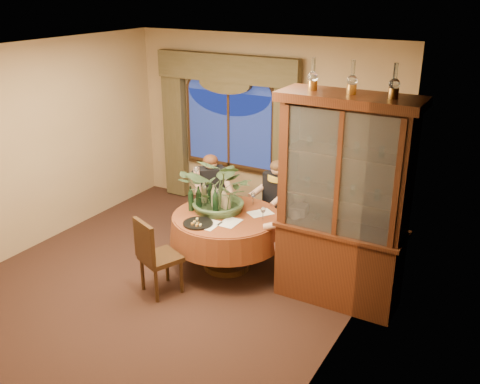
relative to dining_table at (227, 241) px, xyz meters
The scene contains 37 objects.
floor 0.83m from the dining_table, 127.39° to the right, with size 5.00×5.00×0.00m, color black.
wall_back 2.21m from the dining_table, 103.25° to the left, with size 4.50×4.50×0.00m, color #997A53.
wall_right 2.15m from the dining_table, 18.11° to the right, with size 5.00×5.00×0.00m, color #997A53.
ceiling 2.54m from the dining_table, 127.39° to the right, with size 5.00×5.00×0.00m, color white.
window 2.31m from the dining_table, 119.70° to the left, with size 1.62×0.10×1.32m, color navy, non-canonical shape.
arched_transom 2.72m from the dining_table, 119.70° to the left, with size 1.60×0.06×0.44m, color navy, non-canonical shape.
drapery_left 2.86m from the dining_table, 139.27° to the left, with size 0.38×0.14×2.32m, color #40361D.
drapery_right 1.96m from the dining_table, 90.64° to the left, with size 0.38×0.14×2.32m, color #40361D.
swag_valance 2.80m from the dining_table, 120.80° to the left, with size 2.45×0.16×0.42m, color #40361D, non-canonical shape.
dining_table is the anchor object (origin of this frame).
china_cabinet 1.73m from the dining_table, ahead, with size 1.50×0.59×2.44m, color #3C1B0F.
oil_lamp_left 2.48m from the dining_table, ahead, with size 0.11×0.11×0.34m, color #A5722D, non-canonical shape.
oil_lamp_center 2.70m from the dining_table, ahead, with size 0.11×0.11×0.34m, color #A5722D, non-canonical shape.
oil_lamp_right 2.96m from the dining_table, ahead, with size 0.11×0.11×0.34m, color #A5722D, non-canonical shape.
chair_right 0.99m from the dining_table, 10.62° to the left, with size 0.42×0.42×0.96m, color black.
chair_back_right 0.96m from the dining_table, 72.32° to the left, with size 0.42×0.42×0.96m, color black.
chair_back 0.93m from the dining_table, 130.52° to the left, with size 0.42×0.42×0.96m, color black.
chair_front_left 0.97m from the dining_table, 112.99° to the right, with size 0.42×0.42×0.96m, color black.
person_pink 0.98m from the dining_table, ahead, with size 0.45×0.41×1.26m, color beige, non-canonical shape.
person_back 1.03m from the dining_table, 133.92° to the left, with size 0.45×0.41×1.25m, color black, non-canonical shape.
person_scarf 1.02m from the dining_table, 74.22° to the left, with size 0.45×0.41×1.25m, color black, non-canonical shape.
stoneware_vase 0.53m from the dining_table, 122.65° to the left, with size 0.13×0.13×0.25m, color tan, non-canonical shape.
centerpiece_plant 1.03m from the dining_table, 140.00° to the left, with size 1.02×1.13×0.88m, color #3B5230.
olive_bowl 0.40m from the dining_table, 53.42° to the right, with size 0.15×0.15×0.05m, color #4D5E34.
cheese_platter 0.59m from the dining_table, 110.29° to the right, with size 0.37×0.37×0.02m, color black.
wine_bottle_0 0.72m from the dining_table, 167.93° to the right, with size 0.07×0.07×0.33m, color black.
wine_bottle_1 0.70m from the dining_table, 161.88° to the left, with size 0.07×0.07×0.33m, color tan.
wine_bottle_2 0.66m from the dining_table, 154.80° to the left, with size 0.07×0.07×0.33m, color black.
wine_bottle_3 0.66m from the dining_table, behind, with size 0.07×0.07×0.33m, color black.
wine_bottle_4 0.56m from the dining_table, 165.02° to the right, with size 0.07×0.07×0.33m, color black.
wine_bottle_5 0.60m from the dining_table, 160.28° to the left, with size 0.07×0.07×0.33m, color tan.
tasting_paper_0 0.45m from the dining_table, 48.47° to the right, with size 0.21×0.30×0.00m, color white.
tasting_paper_1 0.58m from the dining_table, 35.58° to the left, with size 0.21×0.30×0.00m, color white.
tasting_paper_2 0.53m from the dining_table, 92.84° to the right, with size 0.21×0.30×0.00m, color white.
wine_glass_person_pink 0.67m from the dining_table, ahead, with size 0.07×0.07×0.18m, color silver, non-canonical shape.
wine_glass_person_back 0.67m from the dining_table, 133.92° to the left, with size 0.07×0.07×0.18m, color silver, non-canonical shape.
wine_glass_person_scarf 0.67m from the dining_table, 74.22° to the left, with size 0.07×0.07×0.18m, color silver, non-canonical shape.
Camera 1 is at (3.66, -4.71, 3.51)m, focal length 40.00 mm.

